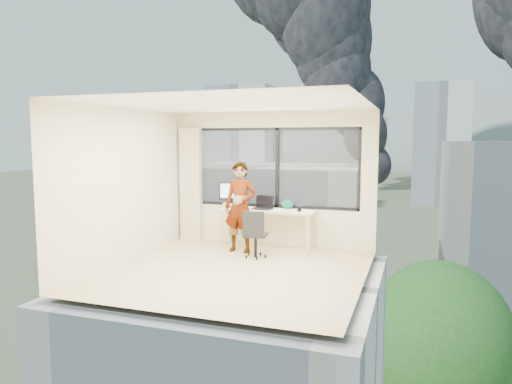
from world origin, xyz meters
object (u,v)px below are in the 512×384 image
at_px(game_console, 232,204).
at_px(handbag, 287,204).
at_px(desk, 267,229).
at_px(monitor, 231,194).
at_px(chair, 256,233).
at_px(laptop, 262,203).
at_px(person, 240,207).

relative_size(game_console, handbag, 1.14).
xyz_separation_m(desk, monitor, (-0.78, 0.11, 0.62)).
xyz_separation_m(chair, monitor, (-0.80, 0.87, 0.56)).
bearing_deg(monitor, game_console, 88.04).
xyz_separation_m(monitor, laptop, (0.68, -0.12, -0.13)).
relative_size(chair, handbag, 3.56).
bearing_deg(handbag, chair, -98.81).
height_order(person, handbag, person).
bearing_deg(chair, desk, 84.51).
bearing_deg(person, monitor, 128.60).
bearing_deg(game_console, person, -42.04).
relative_size(chair, game_console, 3.12).
xyz_separation_m(game_console, laptop, (0.71, -0.18, 0.08)).
bearing_deg(handbag, person, -129.00).
bearing_deg(laptop, desk, 7.35).
relative_size(monitor, game_console, 1.78).
height_order(person, laptop, person).
height_order(chair, game_console, chair).
bearing_deg(desk, laptop, -175.15).
height_order(chair, person, person).
relative_size(person, game_console, 6.02).
xyz_separation_m(monitor, handbag, (1.12, 0.10, -0.15)).
distance_m(monitor, handbag, 1.13).
height_order(person, game_console, person).
relative_size(desk, game_console, 6.49).
xyz_separation_m(desk, game_console, (-0.80, 0.18, 0.41)).
relative_size(desk, chair, 2.08).
bearing_deg(desk, handbag, 31.14).
bearing_deg(chair, monitor, 125.34).
relative_size(monitor, handbag, 2.04).
bearing_deg(game_console, laptop, -0.78).
xyz_separation_m(desk, chair, (0.03, -0.76, 0.06)).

